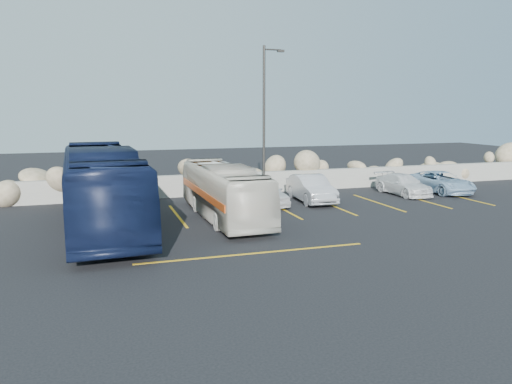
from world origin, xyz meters
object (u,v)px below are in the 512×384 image
object	(u,v)px
car_a	(265,192)
car_c	(403,185)
vintage_bus	(224,191)
tour_coach	(102,187)
car_d	(441,182)
lamppost	(265,119)
car_b	(311,189)

from	to	relation	value
car_a	car_c	distance (m)	8.49
vintage_bus	car_a	world-z (taller)	vintage_bus
car_c	tour_coach	bearing A→B (deg)	-171.95
car_d	car_c	bearing A→B (deg)	178.79
car_a	vintage_bus	bearing A→B (deg)	-141.47
car_c	lamppost	bearing A→B (deg)	172.48
vintage_bus	car_b	xyz separation A→B (m)	(5.33, 2.46, -0.50)
car_d	car_b	bearing A→B (deg)	-178.56
tour_coach	lamppost	bearing A→B (deg)	21.93
lamppost	vintage_bus	distance (m)	5.69
lamppost	car_d	xyz separation A→B (m)	(10.62, -0.71, -3.69)
vintage_bus	tour_coach	size ratio (longest dim) A/B	0.73
tour_coach	car_b	bearing A→B (deg)	11.71
tour_coach	car_c	distance (m)	16.68
vintage_bus	car_a	distance (m)	3.67
vintage_bus	car_c	xyz separation A→B (m)	(11.22, 2.87, -0.63)
lamppost	vintage_bus	xyz separation A→B (m)	(-3.15, -3.59, -3.09)
tour_coach	car_b	world-z (taller)	tour_coach
lamppost	car_b	xyz separation A→B (m)	(2.18, -1.12, -3.60)
vintage_bus	car_a	xyz separation A→B (m)	(2.74, 2.37, -0.56)
lamppost	car_a	bearing A→B (deg)	-108.80
lamppost	tour_coach	size ratio (longest dim) A/B	0.67
tour_coach	car_a	bearing A→B (deg)	15.46
tour_coach	vintage_bus	bearing A→B (deg)	-0.56
tour_coach	car_b	xyz separation A→B (m)	(10.48, 2.63, -0.96)
car_d	tour_coach	bearing A→B (deg)	-172.21
car_a	car_d	distance (m)	11.05
lamppost	car_b	world-z (taller)	lamppost
vintage_bus	car_d	xyz separation A→B (m)	(13.77, 2.87, -0.59)
vintage_bus	tour_coach	bearing A→B (deg)	-179.32
vintage_bus	car_c	bearing A→B (deg)	13.22
vintage_bus	car_b	distance (m)	5.89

